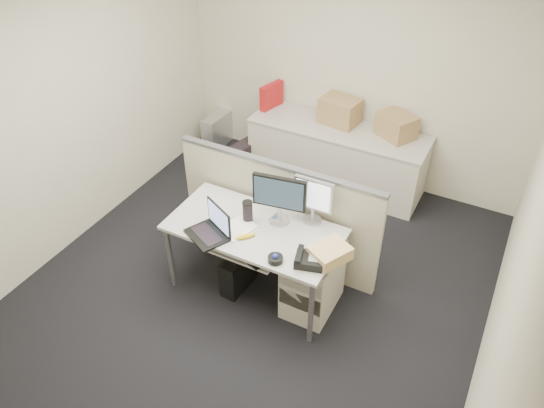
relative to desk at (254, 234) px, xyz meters
The scene contains 28 objects.
floor 0.67m from the desk, ahead, with size 4.00×4.50×0.01m, color black.
wall_back 2.35m from the desk, 90.00° to the left, with size 4.00×0.02×2.70m, color beige.
wall_front 2.35m from the desk, 90.00° to the right, with size 4.00×0.02×2.70m, color beige.
wall_left 2.11m from the desk, behind, with size 0.02×4.50×2.70m, color beige.
wall_right 2.11m from the desk, ahead, with size 0.02×4.50×2.70m, color beige.
desk is the anchor object (origin of this frame).
keyboard_tray 0.19m from the desk, 90.00° to the right, with size 0.62×0.32×0.02m, color #AFAEA4.
drawer_pedestal 0.65m from the desk, ahead, with size 0.40×0.55×0.65m, color #BDB3A1.
cubicle_partition 0.46m from the desk, 90.00° to the left, with size 2.00×0.06×1.10m, color #B0AA8C.
back_counter 1.95m from the desk, 90.00° to the left, with size 2.00×0.60×0.72m, color #BDB3A1.
monitor_main 0.38m from the desk, 50.19° to the left, with size 0.47×0.18×0.47m, color black.
monitor_small 0.58m from the desk, 38.66° to the left, with size 0.35×0.17×0.43m, color #B7B7BC.
laptop 0.45m from the desk, 136.97° to the right, with size 0.35×0.26×0.26m, color black.
trackball 0.46m from the desk, 38.66° to the right, with size 0.12×0.12×0.05m, color black.
desk_phone 0.63m from the desk, 16.70° to the right, with size 0.22×0.18×0.07m, color black.
paper_stack 0.16m from the desk, 146.31° to the right, with size 0.23×0.29×0.01m, color white.
sticky_pad 0.09m from the desk, behind, with size 0.08×0.08×0.01m, color #F5F448.
travel_mug 0.20m from the desk, 146.05° to the left, with size 0.09×0.09×0.18m, color black.
banana 0.17m from the desk, 90.00° to the right, with size 0.18×0.04×0.04m, color gold.
cellphone 0.24m from the desk, 63.43° to the left, with size 0.06×0.11×0.01m, color black.
manila_folders 0.73m from the desk, ahead, with size 0.24×0.30×0.11m, color #F3D681.
keyboard 0.23m from the desk, 77.20° to the right, with size 0.41×0.15×0.02m, color black.
pc_tower_desk 0.50m from the desk, 161.57° to the right, with size 0.16×0.40×0.38m, color black.
pc_tower_spare_dark 1.99m from the desk, 122.79° to the left, with size 0.18×0.44×0.41m, color black.
pc_tower_spare_silver 2.69m from the desk, 129.94° to the left, with size 0.18×0.46×0.43m, color #B7B7BC.
cardboard_box_left 2.06m from the desk, 91.40° to the left, with size 0.42×0.31×0.31m, color #A8864E.
cardboard_box_right 2.14m from the desk, 73.69° to the left, with size 0.38×0.30×0.28m, color #A8864E.
red_binder 2.23m from the desk, 113.91° to the left, with size 0.08×0.33×0.31m, color #B21618.
Camera 1 is at (1.75, -3.00, 3.66)m, focal length 35.00 mm.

